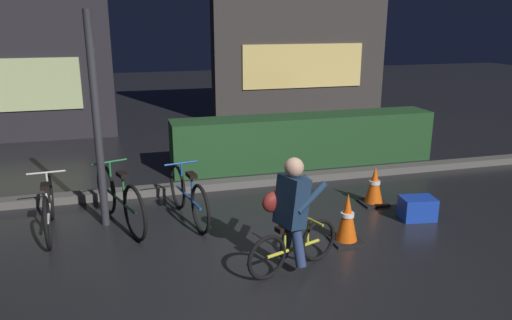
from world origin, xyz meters
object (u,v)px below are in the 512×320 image
object	(u,v)px
parked_bike_left_mid	(49,208)
blue_crate	(417,208)
street_post	(97,123)
traffic_cone_far	(374,186)
parked_bike_center_left	(120,199)
parked_bike_center_right	(188,196)
traffic_cone_near	(347,219)
cyclist	(291,214)

from	to	relation	value
parked_bike_left_mid	blue_crate	size ratio (longest dim) A/B	3.55
street_post	traffic_cone_far	size ratio (longest dim) A/B	4.74
street_post	parked_bike_left_mid	distance (m)	1.21
parked_bike_center_left	parked_bike_center_right	world-z (taller)	parked_bike_center_left
traffic_cone_near	parked_bike_left_mid	bearing A→B (deg)	160.35
parked_bike_left_mid	traffic_cone_near	bearing A→B (deg)	-114.35
blue_crate	cyclist	world-z (taller)	cyclist
traffic_cone_near	parked_bike_center_left	bearing A→B (deg)	154.99
parked_bike_center_left	cyclist	distance (m)	2.41
street_post	parked_bike_center_left	xyz separation A→B (m)	(0.20, -0.09, -0.98)
blue_crate	cyclist	bearing A→B (deg)	-157.81
parked_bike_center_left	traffic_cone_near	bearing A→B (deg)	-134.12
blue_crate	cyclist	size ratio (longest dim) A/B	0.35
parked_bike_center_left	traffic_cone_far	world-z (taller)	parked_bike_center_left
street_post	cyclist	bearing A→B (deg)	-42.32
parked_bike_center_right	blue_crate	xyz separation A→B (m)	(2.94, -0.78, -0.18)
parked_bike_left_mid	parked_bike_center_right	world-z (taller)	parked_bike_center_right
parked_bike_center_right	traffic_cone_far	distance (m)	2.66
traffic_cone_near	street_post	bearing A→B (deg)	155.05
street_post	parked_bike_center_right	world-z (taller)	street_post
street_post	cyclist	xyz separation A→B (m)	(1.92, -1.75, -0.72)
parked_bike_left_mid	blue_crate	xyz separation A→B (m)	(4.67, -0.83, -0.18)
parked_bike_center_right	cyclist	bearing A→B (deg)	-162.92
traffic_cone_near	cyclist	xyz separation A→B (m)	(-0.87, -0.45, 0.33)
parked_bike_left_mid	traffic_cone_far	xyz separation A→B (m)	(4.38, -0.17, -0.06)
cyclist	traffic_cone_far	bearing A→B (deg)	19.84
parked_bike_center_right	traffic_cone_far	bearing A→B (deg)	-103.21
traffic_cone_far	cyclist	world-z (taller)	cyclist
cyclist	blue_crate	bearing A→B (deg)	2.04
parked_bike_left_mid	parked_bike_center_right	xyz separation A→B (m)	(1.72, -0.05, 0.00)
street_post	blue_crate	distance (m)	4.28
street_post	parked_bike_left_mid	xyz separation A→B (m)	(-0.65, -0.07, -1.02)
parked_bike_left_mid	traffic_cone_near	size ratio (longest dim) A/B	2.54
parked_bike_center_left	blue_crate	world-z (taller)	parked_bike_center_left
traffic_cone_near	blue_crate	distance (m)	1.29
parked_bike_left_mid	cyclist	bearing A→B (deg)	-127.85
traffic_cone_near	parked_bike_center_right	bearing A→B (deg)	145.61
street_post	parked_bike_left_mid	size ratio (longest dim) A/B	1.72
parked_bike_left_mid	street_post	bearing A→B (deg)	-88.67
parked_bike_center_left	blue_crate	bearing A→B (deg)	-121.12
traffic_cone_far	blue_crate	world-z (taller)	traffic_cone_far
parked_bike_left_mid	traffic_cone_far	world-z (taller)	parked_bike_left_mid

